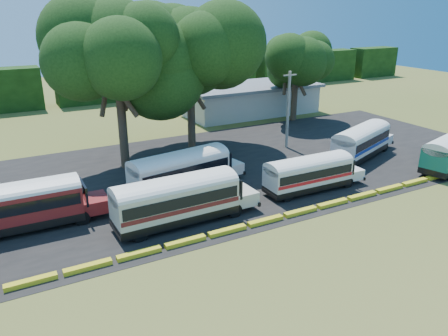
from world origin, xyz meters
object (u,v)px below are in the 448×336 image
bus_red (18,204)px  tree_west (116,44)px  bus_white_red (310,172)px  bus_cream_west (179,197)px

bus_red → tree_west: 15.94m
bus_red → bus_white_red: 21.38m
bus_white_red → tree_west: 19.45m
bus_red → tree_west: tree_west is taller
bus_white_red → tree_west: tree_west is taller
bus_cream_west → tree_west: (-0.01, 12.84, 9.15)m
bus_red → bus_white_red: (21.05, -3.77, -0.26)m
tree_west → bus_white_red: bearing=-47.7°
bus_cream_west → bus_white_red: 11.44m
bus_cream_west → bus_white_red: (11.43, 0.25, -0.27)m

